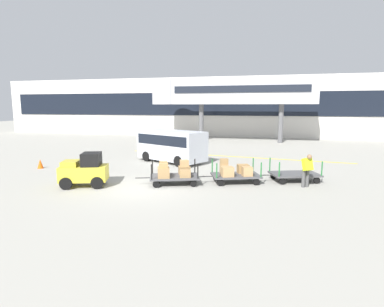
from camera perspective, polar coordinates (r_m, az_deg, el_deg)
ground_plane at (r=14.57m, az=-8.74°, el=-6.18°), size 120.00×120.00×0.00m
apron_lead_line at (r=23.36m, az=7.41°, el=-0.54°), size 16.59×2.13×0.01m
terminal_building at (r=39.33m, az=6.15°, el=8.50°), size 61.71×2.51×7.26m
jet_bridge at (r=33.33m, az=5.93°, el=11.11°), size 17.18×3.00×6.52m
baggage_tug at (r=15.29m, az=-19.09°, el=-2.96°), size 2.35×1.81×1.58m
baggage_cart_lead at (r=14.93m, az=-3.41°, el=-3.59°), size 3.07×2.10×1.11m
baggage_cart_middle at (r=15.34m, az=7.90°, el=-3.41°), size 3.07×2.10×1.14m
baggage_cart_tail at (r=16.34m, az=18.28°, el=-3.65°), size 3.07×2.10×1.10m
baggage_handler at (r=15.16m, az=20.31°, el=-2.68°), size 0.55×0.56×1.56m
shuttle_van at (r=20.76m, az=-3.84°, el=1.80°), size 5.14×3.83×2.10m
safety_cone_near at (r=20.83m, az=-26.06°, el=-1.71°), size 0.36×0.36×0.55m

